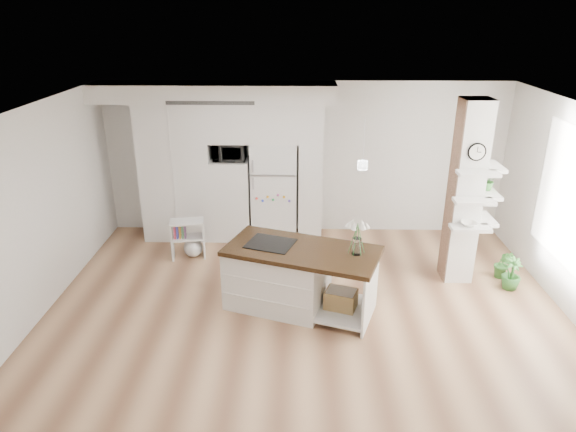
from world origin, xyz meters
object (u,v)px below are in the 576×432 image
bookshelf (190,241)px  kitchen_island (286,275)px  refrigerator (274,190)px  floor_plant_a (503,264)px

bookshelf → kitchen_island: bearing=-52.5°
refrigerator → floor_plant_a: refrigerator is taller
refrigerator → bookshelf: (-1.35, -0.88, -0.59)m
kitchen_island → refrigerator: bearing=115.6°
kitchen_island → bookshelf: bearing=157.0°
kitchen_island → bookshelf: 2.19m
refrigerator → bookshelf: 1.72m
kitchen_island → bookshelf: (-1.62, 1.47, -0.19)m
refrigerator → floor_plant_a: 3.88m
refrigerator → bookshelf: refrigerator is taller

